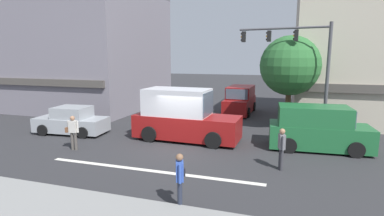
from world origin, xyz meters
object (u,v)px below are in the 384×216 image
(utility_pole_near_left, at_px, (91,61))
(box_truck_crossing_center, at_px, (183,117))
(street_tree, at_px, (290,66))
(traffic_light_mast, at_px, (302,59))
(van_approaching_near, at_px, (240,100))
(pedestrian_far_side, at_px, (282,146))
(pedestrian_foreground_with_bag, at_px, (180,177))
(pedestrian_mid_crossing, at_px, (73,131))
(van_crossing_leftbound, at_px, (317,129))
(sedan_parked_curbside, at_px, (72,121))

(utility_pole_near_left, bearing_deg, box_truck_crossing_center, -20.81)
(street_tree, bearing_deg, traffic_light_mast, -67.10)
(van_approaching_near, height_order, pedestrian_far_side, van_approaching_near)
(pedestrian_foreground_with_bag, bearing_deg, pedestrian_far_side, 55.44)
(utility_pole_near_left, bearing_deg, pedestrian_far_side, -24.52)
(pedestrian_foreground_with_bag, relative_size, pedestrian_mid_crossing, 1.00)
(pedestrian_foreground_with_bag, bearing_deg, van_crossing_leftbound, 59.20)
(utility_pole_near_left, height_order, van_approaching_near, utility_pole_near_left)
(pedestrian_foreground_with_bag, distance_m, pedestrian_far_side, 4.92)
(pedestrian_mid_crossing, distance_m, pedestrian_far_side, 9.56)
(box_truck_crossing_center, height_order, pedestrian_far_side, box_truck_crossing_center)
(street_tree, bearing_deg, van_crossing_leftbound, -69.67)
(utility_pole_near_left, relative_size, traffic_light_mast, 1.28)
(pedestrian_mid_crossing, bearing_deg, street_tree, 36.93)
(utility_pole_near_left, height_order, pedestrian_foreground_with_bag, utility_pole_near_left)
(street_tree, relative_size, traffic_light_mast, 0.91)
(street_tree, height_order, pedestrian_foreground_with_bag, street_tree)
(street_tree, distance_m, van_approaching_near, 6.53)
(sedan_parked_curbside, distance_m, pedestrian_far_side, 11.96)
(traffic_light_mast, xyz_separation_m, pedestrian_mid_crossing, (-10.35, -5.90, -3.35))
(box_truck_crossing_center, relative_size, van_crossing_leftbound, 1.20)
(van_approaching_near, xyz_separation_m, sedan_parked_curbside, (-8.36, -9.38, -0.29))
(pedestrian_foreground_with_bag, bearing_deg, van_approaching_near, 92.18)
(utility_pole_near_left, bearing_deg, van_crossing_leftbound, -10.25)
(street_tree, bearing_deg, pedestrian_mid_crossing, -143.07)
(box_truck_crossing_center, relative_size, sedan_parked_curbside, 1.34)
(utility_pole_near_left, distance_m, traffic_light_mast, 13.70)
(street_tree, xyz_separation_m, utility_pole_near_left, (-13.09, -1.09, 0.23))
(street_tree, distance_m, sedan_parked_curbside, 13.24)
(traffic_light_mast, relative_size, van_approaching_near, 1.33)
(utility_pole_near_left, xyz_separation_m, van_approaching_near, (9.50, 5.72, -3.11))
(sedan_parked_curbside, bearing_deg, traffic_light_mast, 14.81)
(street_tree, xyz_separation_m, van_approaching_near, (-3.59, 4.64, -2.88))
(traffic_light_mast, distance_m, van_crossing_leftbound, 4.08)
(van_approaching_near, distance_m, van_crossing_leftbound, 9.70)
(street_tree, distance_m, pedestrian_far_side, 7.56)
(street_tree, height_order, utility_pole_near_left, utility_pole_near_left)
(van_crossing_leftbound, bearing_deg, box_truck_crossing_center, -177.08)
(traffic_light_mast, bearing_deg, utility_pole_near_left, 178.58)
(utility_pole_near_left, bearing_deg, pedestrian_mid_crossing, -61.84)
(van_approaching_near, height_order, pedestrian_mid_crossing, van_approaching_near)
(sedan_parked_curbside, xyz_separation_m, pedestrian_far_side, (11.75, -2.22, 0.24))
(pedestrian_far_side, bearing_deg, street_tree, 88.36)
(utility_pole_near_left, relative_size, sedan_parked_curbside, 1.88)
(street_tree, xyz_separation_m, traffic_light_mast, (0.60, -1.43, 0.42))
(van_approaching_near, relative_size, van_crossing_leftbound, 0.99)
(utility_pole_near_left, height_order, sedan_parked_curbside, utility_pole_near_left)
(sedan_parked_curbside, distance_m, van_crossing_leftbound, 13.36)
(van_approaching_near, relative_size, box_truck_crossing_center, 0.82)
(van_crossing_leftbound, bearing_deg, street_tree, 110.33)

